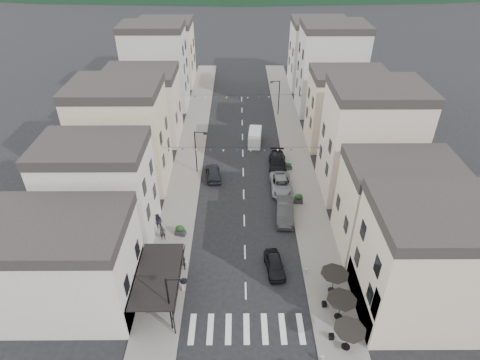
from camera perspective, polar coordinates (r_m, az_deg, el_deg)
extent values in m
plane|color=black|center=(34.23, 1.00, -23.11)|extent=(700.00, 700.00, 0.00)
cube|color=slate|center=(58.60, -6.98, 4.32)|extent=(4.00, 76.00, 0.12)
cube|color=slate|center=(58.76, 7.75, 4.34)|extent=(4.00, 76.00, 0.12)
cube|color=beige|center=(37.29, -24.18, -11.40)|extent=(12.00, 8.00, 8.00)
cube|color=beige|center=(36.11, 25.11, -11.20)|extent=(10.00, 8.00, 10.00)
cube|color=black|center=(35.45, -11.65, -13.06)|extent=(3.60, 7.50, 0.15)
cube|color=black|center=(35.51, -8.63, -13.72)|extent=(0.34, 7.50, 0.99)
cylinder|color=black|center=(34.16, -9.38, -19.29)|extent=(0.10, 0.10, 3.20)
cylinder|color=black|center=(38.71, -8.00, -11.00)|extent=(0.10, 0.10, 3.20)
cube|color=beige|center=(42.67, -19.19, -2.05)|extent=(10.00, 7.00, 10.00)
cube|color=#262323|center=(39.88, -20.64, 4.38)|extent=(10.20, 7.14, 1.00)
cube|color=#BBAB8C|center=(50.27, -16.32, 5.56)|extent=(10.00, 8.00, 12.00)
cube|color=#262323|center=(47.69, -17.58, 12.44)|extent=(10.20, 8.16, 1.00)
cube|color=beige|center=(61.27, -13.53, 9.88)|extent=(10.00, 8.00, 9.50)
cube|color=#262323|center=(59.41, -14.21, 14.50)|extent=(10.20, 8.16, 1.00)
cube|color=#B3B3AE|center=(71.62, -11.83, 15.09)|extent=(10.00, 7.00, 13.00)
cube|color=#262323|center=(69.77, -12.53, 20.53)|extent=(10.20, 7.14, 1.00)
cube|color=beige|center=(83.18, -10.32, 17.13)|extent=(10.00, 9.00, 11.00)
cube|color=#262323|center=(81.71, -10.77, 21.15)|extent=(10.20, 9.18, 1.00)
cube|color=beige|center=(41.89, 21.03, -4.08)|extent=(10.00, 7.00, 9.00)
cube|color=#262323|center=(39.22, 22.49, 1.72)|extent=(10.20, 7.14, 1.00)
cube|color=beige|center=(48.85, 17.88, 4.75)|extent=(10.00, 8.00, 12.50)
cube|color=#262323|center=(46.14, 19.34, 12.07)|extent=(10.20, 8.16, 1.00)
cube|color=#BBAB8C|center=(59.70, 14.64, 9.34)|extent=(10.00, 7.00, 10.00)
cube|color=#262323|center=(57.74, 15.43, 14.29)|extent=(10.20, 7.14, 1.00)
cube|color=#B3B3AE|center=(69.94, 12.67, 14.76)|extent=(10.00, 8.00, 13.50)
cube|color=#262323|center=(68.02, 13.46, 20.52)|extent=(10.20, 8.16, 1.00)
cube|color=beige|center=(81.44, 10.93, 16.90)|extent=(10.00, 9.00, 11.50)
cube|color=#262323|center=(79.91, 11.44, 21.17)|extent=(10.20, 9.18, 1.00)
cylinder|color=black|center=(34.20, 14.99, -21.19)|extent=(0.06, 0.06, 2.30)
cone|color=black|center=(33.33, 15.28, -20.09)|extent=(2.50, 2.50, 0.55)
cylinder|color=black|center=(34.83, 14.79, -21.93)|extent=(0.70, 0.70, 0.04)
cylinder|color=black|center=(35.81, 13.96, -17.56)|extent=(0.06, 0.06, 2.30)
cone|color=black|center=(34.97, 14.21, -16.42)|extent=(2.50, 2.50, 0.55)
cylinder|color=black|center=(36.41, 13.79, -18.33)|extent=(0.70, 0.70, 0.04)
cylinder|color=black|center=(37.55, 13.06, -14.25)|extent=(0.06, 0.06, 2.30)
cone|color=black|center=(36.76, 13.28, -13.10)|extent=(2.50, 2.50, 0.55)
cylinder|color=black|center=(38.13, 12.90, -15.04)|extent=(0.70, 0.70, 0.04)
cylinder|color=black|center=(33.42, -10.03, -17.13)|extent=(0.14, 0.14, 6.00)
cylinder|color=black|center=(31.13, -9.25, -13.82)|extent=(1.40, 0.10, 0.10)
cylinder|color=black|center=(31.15, -8.01, -14.04)|extent=(0.56, 0.56, 0.08)
cylinder|color=black|center=(51.82, -6.30, 3.89)|extent=(0.14, 0.14, 6.00)
cylinder|color=black|center=(50.37, -5.71, 6.76)|extent=(1.40, 0.10, 0.10)
cylinder|color=black|center=(50.38, -4.96, 6.62)|extent=(0.56, 0.56, 0.08)
cylinder|color=black|center=(68.06, 5.54, 11.50)|extent=(0.14, 0.14, 6.00)
cylinder|color=black|center=(66.95, 5.07, 13.81)|extent=(1.40, 0.10, 0.10)
cylinder|color=black|center=(66.95, 4.49, 13.70)|extent=(0.56, 0.56, 0.08)
cylinder|color=gray|center=(37.86, -8.14, -14.94)|extent=(0.26, 0.26, 0.60)
cylinder|color=gray|center=(39.88, -7.64, -11.71)|extent=(0.26, 0.26, 0.60)
cylinder|color=gray|center=(39.38, 9.30, -12.64)|extent=(0.26, 0.26, 0.60)
cylinder|color=gray|center=(33.93, 11.61, -23.68)|extent=(0.26, 0.26, 0.60)
cylinder|color=black|center=(46.57, 0.55, 4.68)|extent=(19.00, 0.02, 0.02)
cone|color=beige|center=(47.35, -10.08, 4.38)|extent=(0.28, 0.28, 0.24)
cone|color=navy|center=(47.15, -8.17, 4.32)|extent=(0.28, 0.28, 0.24)
cone|color=beige|center=(47.00, -6.24, 4.26)|extent=(0.28, 0.28, 0.24)
cone|color=navy|center=(46.89, -4.31, 4.21)|extent=(0.28, 0.28, 0.24)
cone|color=beige|center=(46.83, -2.37, 4.17)|extent=(0.28, 0.28, 0.24)
cone|color=navy|center=(46.81, -0.42, 4.15)|extent=(0.28, 0.28, 0.24)
cone|color=beige|center=(46.83, 1.52, 4.16)|extent=(0.28, 0.28, 0.24)
cone|color=navy|center=(46.89, 3.46, 4.18)|extent=(0.28, 0.28, 0.24)
cone|color=beige|center=(47.00, 5.39, 4.22)|extent=(0.28, 0.28, 0.24)
cone|color=navy|center=(47.15, 7.32, 4.28)|extent=(0.28, 0.28, 0.24)
cone|color=beige|center=(47.34, 9.23, 4.35)|extent=(0.28, 0.28, 0.24)
cone|color=navy|center=(47.59, 11.12, 4.42)|extent=(0.28, 0.28, 0.24)
cylinder|color=black|center=(61.04, 0.36, 12.01)|extent=(19.00, 0.02, 0.02)
cone|color=beige|center=(61.64, -7.94, 11.73)|extent=(0.28, 0.28, 0.24)
cone|color=navy|center=(61.49, -6.44, 11.69)|extent=(0.28, 0.28, 0.24)
cone|color=beige|center=(61.37, -4.94, 11.66)|extent=(0.28, 0.28, 0.24)
cone|color=navy|center=(61.29, -3.43, 11.62)|extent=(0.28, 0.28, 0.24)
cone|color=beige|center=(61.24, -1.92, 11.60)|extent=(0.28, 0.28, 0.24)
cone|color=navy|center=(61.22, -0.40, 11.59)|extent=(0.28, 0.28, 0.24)
cone|color=beige|center=(61.24, 1.11, 11.59)|extent=(0.28, 0.28, 0.24)
cone|color=navy|center=(61.29, 2.62, 11.60)|extent=(0.28, 0.28, 0.24)
cone|color=beige|center=(61.37, 4.13, 11.63)|extent=(0.28, 0.28, 0.24)
cone|color=navy|center=(61.48, 5.63, 11.66)|extent=(0.28, 0.28, 0.24)
cone|color=beige|center=(61.63, 7.13, 11.70)|extent=(0.28, 0.28, 0.24)
cone|color=navy|center=(61.82, 8.63, 11.74)|extent=(0.28, 0.28, 0.24)
imported|color=black|center=(39.21, 4.95, -11.91)|extent=(2.12, 4.22, 1.38)
imported|color=#303032|center=(45.18, 6.41, -4.44)|extent=(2.28, 5.37, 1.72)
imported|color=gray|center=(49.54, 5.85, -0.67)|extent=(2.62, 5.55, 1.53)
imported|color=black|center=(53.85, 5.36, 2.49)|extent=(2.53, 5.65, 1.61)
imported|color=black|center=(51.67, -3.84, 1.03)|extent=(2.36, 4.64, 1.51)
cube|color=silver|center=(59.67, 2.13, 6.09)|extent=(2.18, 4.64, 1.88)
cube|color=silver|center=(58.72, 2.12, 6.69)|extent=(2.00, 3.14, 0.47)
cylinder|color=black|center=(58.51, 1.29, 4.83)|extent=(0.29, 0.67, 0.66)
cylinder|color=black|center=(58.45, 2.76, 4.77)|extent=(0.29, 0.67, 0.66)
cylinder|color=black|center=(61.48, 1.50, 6.35)|extent=(0.29, 0.67, 0.66)
cylinder|color=black|center=(61.42, 2.91, 6.29)|extent=(0.29, 0.67, 0.66)
imported|color=black|center=(42.70, -10.92, -7.41)|extent=(0.69, 0.53, 1.69)
imported|color=#25222D|center=(43.97, -11.50, -5.86)|extent=(1.12, 0.98, 1.96)
cube|color=#2A2A2C|center=(40.22, -8.68, -11.35)|extent=(1.17, 0.69, 0.57)
ellipsoid|color=#173313|center=(39.79, -8.76, -10.71)|extent=(1.00, 0.64, 0.73)
cube|color=#2B2B2D|center=(43.31, -8.47, -7.42)|extent=(1.22, 0.87, 0.55)
ellipsoid|color=#173313|center=(42.91, -8.53, -6.81)|extent=(0.97, 0.62, 0.71)
cube|color=#313133|center=(39.80, 13.35, -12.76)|extent=(0.99, 0.60, 0.48)
ellipsoid|color=#173313|center=(39.43, 13.45, -12.23)|extent=(0.84, 0.53, 0.61)
cube|color=#28282A|center=(47.74, 8.28, -2.93)|extent=(1.18, 0.76, 0.55)
ellipsoid|color=#173313|center=(47.38, 8.34, -2.34)|extent=(0.97, 0.62, 0.71)
cube|color=#2B2B2D|center=(53.69, 6.88, 1.71)|extent=(1.04, 0.80, 0.46)
ellipsoid|color=#173313|center=(53.43, 6.91, 2.17)|extent=(0.81, 0.52, 0.59)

